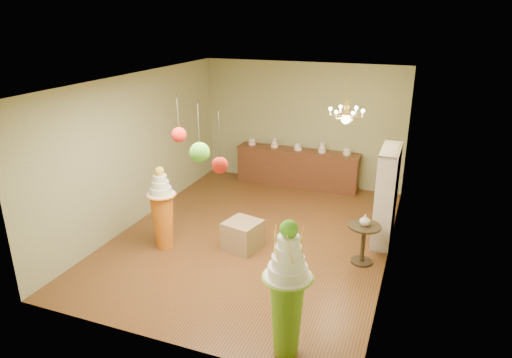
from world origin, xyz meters
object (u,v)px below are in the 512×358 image
(pedestal_orange, at_px, (163,214))
(sideboard, at_px, (297,167))
(round_table, at_px, (363,239))
(pedestal_green, at_px, (287,299))

(pedestal_orange, bearing_deg, sideboard, 70.53)
(sideboard, height_order, round_table, sideboard)
(pedestal_orange, height_order, round_table, pedestal_orange)
(sideboard, distance_m, round_table, 3.86)
(pedestal_orange, distance_m, sideboard, 4.20)
(pedestal_green, relative_size, round_table, 2.52)
(pedestal_orange, relative_size, sideboard, 0.51)
(pedestal_green, distance_m, sideboard, 6.03)
(pedestal_green, height_order, round_table, pedestal_green)
(round_table, bearing_deg, pedestal_green, -102.40)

